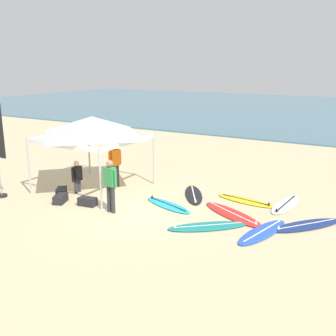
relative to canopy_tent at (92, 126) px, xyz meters
The scene contains 18 objects.
ground_plane 3.41m from the canopy_tent, 24.30° to the right, with size 80.00×80.00×0.00m, color beige.
sea 30.80m from the canopy_tent, 85.85° to the left, with size 80.00×36.00×0.10m, color teal.
canopy_tent is the anchor object (origin of this frame).
surfboard_yellow 6.12m from the canopy_tent, 14.39° to the left, with size 2.18×0.92×0.19m.
surfboard_blue 7.21m from the canopy_tent, ahead, with size 1.14×2.39×0.19m.
surfboard_navy 8.07m from the canopy_tent, ahead, with size 2.02×2.27×0.19m.
surfboard_black 4.46m from the canopy_tent, 16.83° to the left, with size 1.62×2.19×0.19m.
surfboard_cyan 4.10m from the canopy_tent, ahead, with size 2.12×1.20×0.19m.
surfboard_teal 5.90m from the canopy_tent, 13.79° to the right, with size 2.24×2.03×0.19m.
surfboard_red 6.01m from the canopy_tent, ahead, with size 2.55×1.82×0.19m.
surfboard_white 7.37m from the canopy_tent, 14.19° to the left, with size 0.79×2.29×0.19m.
person_green 3.01m from the canopy_tent, 39.21° to the right, with size 0.55×0.27×1.71m.
person_orange 1.61m from the canopy_tent, 41.94° to the left, with size 0.34×0.52×1.71m.
person_black 1.87m from the canopy_tent, 110.97° to the right, with size 0.25×0.55×1.20m.
banner_flag 3.32m from the canopy_tent, 131.95° to the right, with size 0.60×0.36×3.40m.
gear_bag_near_tent 2.62m from the canopy_tent, 112.32° to the right, with size 0.60×0.32×0.28m, color black.
gear_bag_by_pole 2.93m from the canopy_tent, 57.91° to the right, with size 0.60×0.32×0.28m, color #232328.
gear_bag_on_sand 2.89m from the canopy_tent, 89.86° to the right, with size 0.60×0.32×0.28m, color #232328.
Camera 1 is at (7.33, -10.19, 4.61)m, focal length 42.58 mm.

